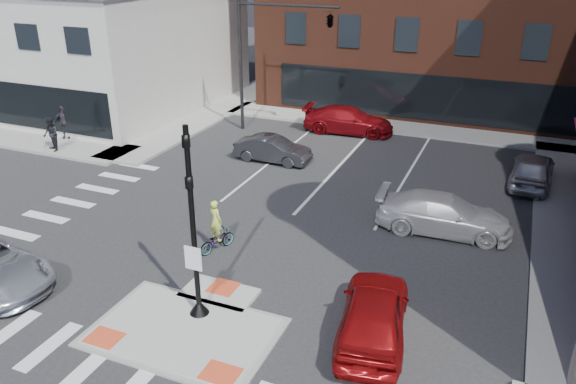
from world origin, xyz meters
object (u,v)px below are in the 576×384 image
at_px(bg_car_dark, 273,149).
at_px(bg_car_silver, 532,169).
at_px(red_sedan, 374,314).
at_px(bg_car_red, 348,120).
at_px(cyclist, 216,234).
at_px(white_pickup, 444,214).
at_px(pedestrian_a, 51,134).
at_px(pedestrian_b, 64,122).

distance_m(bg_car_dark, bg_car_silver, 12.70).
distance_m(red_sedan, bg_car_red, 19.39).
bearing_deg(cyclist, bg_car_dark, -57.96).
bearing_deg(red_sedan, bg_car_silver, -115.34).
distance_m(red_sedan, white_pickup, 7.52).
bearing_deg(red_sedan, pedestrian_a, -32.42).
height_order(cyclist, pedestrian_a, cyclist).
distance_m(bg_car_dark, pedestrian_a, 12.07).
height_order(bg_car_dark, cyclist, cyclist).
bearing_deg(bg_car_red, pedestrian_b, 113.00).
bearing_deg(pedestrian_b, bg_car_red, 1.06).
xyz_separation_m(cyclist, pedestrian_b, (-14.40, 7.84, 0.43)).
xyz_separation_m(bg_car_dark, pedestrian_a, (-11.54, -3.53, 0.42)).
distance_m(cyclist, pedestrian_b, 16.40).
bearing_deg(cyclist, bg_car_silver, -112.91).
distance_m(bg_car_red, pedestrian_b, 16.58).
xyz_separation_m(bg_car_dark, pedestrian_b, (-12.46, -1.53, 0.46)).
relative_size(bg_car_silver, bg_car_red, 0.85).
relative_size(cyclist, pedestrian_b, 1.05).
height_order(white_pickup, bg_car_red, bg_car_red).
height_order(cyclist, pedestrian_b, pedestrian_b).
bearing_deg(pedestrian_b, bg_car_dark, -19.95).
distance_m(cyclist, pedestrian_a, 14.69).
distance_m(pedestrian_a, pedestrian_b, 2.20).
relative_size(bg_car_silver, pedestrian_b, 2.36).
height_order(red_sedan, white_pickup, red_sedan).
relative_size(bg_car_silver, cyclist, 2.24).
height_order(red_sedan, bg_car_dark, red_sedan).
distance_m(bg_car_dark, cyclist, 9.57).
xyz_separation_m(bg_car_dark, bg_car_red, (2.18, 6.26, 0.12)).
height_order(bg_car_silver, cyclist, cyclist).
height_order(red_sedan, cyclist, cyclist).
height_order(bg_car_red, pedestrian_b, pedestrian_b).
height_order(bg_car_dark, bg_car_silver, bg_car_silver).
height_order(bg_car_dark, pedestrian_a, pedestrian_a).
bearing_deg(bg_car_red, red_sedan, -165.70).
relative_size(red_sedan, white_pickup, 0.90).
bearing_deg(pedestrian_b, pedestrian_a, -92.19).
bearing_deg(pedestrian_b, white_pickup, -34.86).
xyz_separation_m(cyclist, pedestrian_a, (-13.48, 5.84, 0.40)).
bearing_deg(red_sedan, bg_car_dark, -63.99).
relative_size(white_pickup, cyclist, 2.57).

